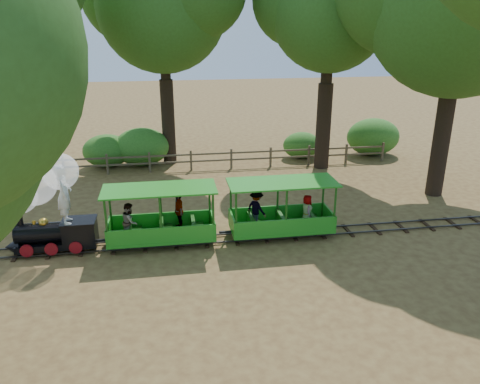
{
  "coord_description": "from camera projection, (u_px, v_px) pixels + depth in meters",
  "views": [
    {
      "loc": [
        -2.13,
        -14.16,
        6.99
      ],
      "look_at": [
        0.23,
        0.5,
        1.51
      ],
      "focal_mm": 35.0,
      "sensor_mm": 36.0,
      "label": 1
    }
  ],
  "objects": [
    {
      "name": "shrub_east",
      "position": [
        373.0,
        137.0,
        25.46
      ],
      "size": [
        2.89,
        2.23,
        2.0
      ],
      "primitive_type": "ellipsoid",
      "color": "#2D6B1E",
      "rests_on": "ground"
    },
    {
      "name": "shrub_mid_w",
      "position": [
        142.0,
        147.0,
        23.63
      ],
      "size": [
        2.76,
        2.13,
        1.91
      ],
      "primitive_type": "ellipsoid",
      "color": "#2D6B1E",
      "rests_on": "ground"
    },
    {
      "name": "carriage_rear",
      "position": [
        279.0,
        214.0,
        15.83
      ],
      "size": [
        3.6,
        1.47,
        1.87
      ],
      "color": "#269620",
      "rests_on": "track"
    },
    {
      "name": "fence",
      "position": [
        211.0,
        158.0,
        23.06
      ],
      "size": [
        18.1,
        0.1,
        1.0
      ],
      "color": "brown",
      "rests_on": "ground"
    },
    {
      "name": "shrub_west",
      "position": [
        107.0,
        151.0,
        23.41
      ],
      "size": [
        2.37,
        1.83,
        1.64
      ],
      "primitive_type": "ellipsoid",
      "color": "#2D6B1E",
      "rests_on": "ground"
    },
    {
      "name": "track",
      "position": [
        236.0,
        237.0,
        15.82
      ],
      "size": [
        22.0,
        1.0,
        0.1
      ],
      "color": "#3F3D3A",
      "rests_on": "ground"
    },
    {
      "name": "oak_ne",
      "position": [
        330.0,
        6.0,
        21.05
      ],
      "size": [
        6.81,
        5.99,
        10.06
      ],
      "color": "#2D2116",
      "rests_on": "ground"
    },
    {
      "name": "ground",
      "position": [
        236.0,
        239.0,
        15.85
      ],
      "size": [
        90.0,
        90.0,
        0.0
      ],
      "primitive_type": "plane",
      "color": "olive",
      "rests_on": "ground"
    },
    {
      "name": "shrub_mid_e",
      "position": [
        302.0,
        145.0,
        24.96
      ],
      "size": [
        2.02,
        1.55,
        1.4
      ],
      "primitive_type": "ellipsoid",
      "color": "#2D6B1E",
      "rests_on": "ground"
    },
    {
      "name": "carriage_front",
      "position": [
        159.0,
        222.0,
        15.2
      ],
      "size": [
        3.6,
        1.52,
        1.87
      ],
      "color": "#269620",
      "rests_on": "track"
    },
    {
      "name": "locomotive",
      "position": [
        44.0,
        198.0,
        14.38
      ],
      "size": [
        2.85,
        1.34,
        3.28
      ],
      "color": "black",
      "rests_on": "ground"
    }
  ]
}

